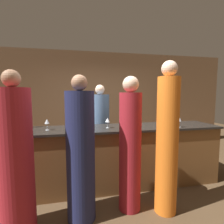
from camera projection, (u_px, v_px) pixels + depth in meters
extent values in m
plane|color=#4C3823|center=(117.00, 184.00, 3.09)|extent=(14.00, 14.00, 0.00)
cube|color=brown|center=(99.00, 101.00, 5.15)|extent=(8.00, 0.06, 2.80)
cube|color=brown|center=(117.00, 157.00, 3.04)|extent=(3.54, 0.67, 0.99)
cube|color=black|center=(117.00, 128.00, 2.99)|extent=(3.60, 0.73, 0.04)
cylinder|color=#4C6B93|center=(100.00, 131.00, 3.77)|extent=(0.39, 0.39, 1.58)
sphere|color=beige|center=(100.00, 90.00, 3.68)|extent=(0.20, 0.20, 0.20)
cylinder|color=#1E234C|center=(81.00, 157.00, 2.16)|extent=(0.35, 0.35, 1.62)
sphere|color=#A37556|center=(79.00, 83.00, 2.07)|extent=(0.19, 0.19, 0.19)
cylinder|color=orange|center=(167.00, 146.00, 2.29)|extent=(0.29, 0.29, 1.80)
sphere|color=beige|center=(169.00, 69.00, 2.19)|extent=(0.20, 0.20, 0.20)
cylinder|color=maroon|center=(16.00, 162.00, 1.96)|extent=(0.38, 0.38, 1.66)
sphere|color=#A37556|center=(11.00, 78.00, 1.87)|extent=(0.19, 0.19, 0.19)
cylinder|color=maroon|center=(130.00, 152.00, 2.36)|extent=(0.30, 0.30, 1.61)
sphere|color=beige|center=(131.00, 84.00, 2.27)|extent=(0.21, 0.21, 0.21)
cylinder|color=#19381E|center=(30.00, 121.00, 2.93)|extent=(0.07, 0.07, 0.21)
cylinder|color=#19381E|center=(30.00, 113.00, 2.92)|extent=(0.03, 0.03, 0.09)
cylinder|color=#9E9993|center=(78.00, 123.00, 2.87)|extent=(0.19, 0.19, 0.17)
cylinder|color=silver|center=(166.00, 128.00, 2.89)|extent=(0.05, 0.05, 0.00)
cylinder|color=silver|center=(166.00, 125.00, 2.88)|extent=(0.01, 0.01, 0.10)
cone|color=silver|center=(166.00, 119.00, 2.87)|extent=(0.07, 0.07, 0.08)
cylinder|color=silver|center=(108.00, 128.00, 2.90)|extent=(0.05, 0.05, 0.00)
cylinder|color=silver|center=(108.00, 125.00, 2.90)|extent=(0.01, 0.01, 0.10)
cone|color=silver|center=(108.00, 120.00, 2.89)|extent=(0.08, 0.08, 0.07)
cylinder|color=silver|center=(3.00, 136.00, 2.34)|extent=(0.05, 0.05, 0.00)
cylinder|color=silver|center=(3.00, 133.00, 2.33)|extent=(0.01, 0.01, 0.08)
cone|color=silver|center=(2.00, 128.00, 2.32)|extent=(0.08, 0.08, 0.07)
cylinder|color=silver|center=(76.00, 131.00, 2.64)|extent=(0.05, 0.05, 0.00)
cylinder|color=silver|center=(76.00, 128.00, 2.64)|extent=(0.01, 0.01, 0.10)
cone|color=silver|center=(76.00, 122.00, 2.63)|extent=(0.07, 0.07, 0.07)
cylinder|color=silver|center=(179.00, 127.00, 2.96)|extent=(0.05, 0.05, 0.00)
cylinder|color=silver|center=(179.00, 124.00, 2.95)|extent=(0.01, 0.01, 0.10)
cone|color=silver|center=(179.00, 119.00, 2.94)|extent=(0.07, 0.07, 0.08)
cylinder|color=silver|center=(47.00, 130.00, 2.72)|extent=(0.05, 0.05, 0.00)
cylinder|color=silver|center=(47.00, 127.00, 2.71)|extent=(0.01, 0.01, 0.10)
cone|color=silver|center=(47.00, 121.00, 2.71)|extent=(0.07, 0.07, 0.07)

